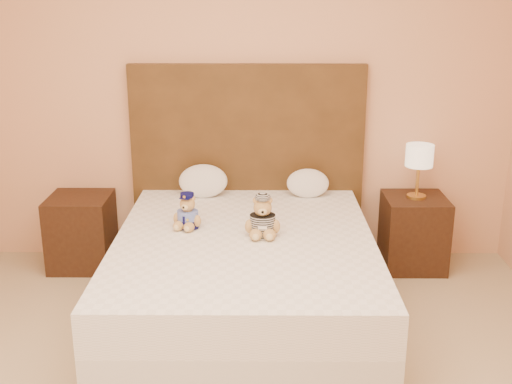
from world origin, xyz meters
TOP-DOWN VIEW (x-y plane):
  - room_walls at (0.00, 0.46)m, footprint 4.04×4.52m
  - bed at (0.00, 1.20)m, footprint 1.60×2.00m
  - headboard at (0.00, 2.21)m, footprint 1.75×0.08m
  - nightstand_left at (-1.25, 2.00)m, footprint 0.45×0.45m
  - nightstand_right at (1.25, 2.00)m, footprint 0.45×0.45m
  - lamp at (1.25, 2.00)m, footprint 0.20×0.20m
  - teddy_police at (-0.37, 1.36)m, footprint 0.25×0.25m
  - teddy_prisoner at (0.11, 1.22)m, footprint 0.23×0.22m
  - pillow_left at (-0.32, 2.03)m, footprint 0.36×0.23m
  - pillow_right at (0.45, 2.03)m, footprint 0.31×0.20m

SIDE VIEW (x-z plane):
  - nightstand_left at x=-1.25m, z-range 0.00..0.55m
  - nightstand_right at x=1.25m, z-range 0.00..0.55m
  - bed at x=0.00m, z-range 0.00..0.55m
  - pillow_right at x=0.45m, z-range 0.55..0.77m
  - teddy_police at x=-0.37m, z-range 0.55..0.78m
  - pillow_left at x=-0.32m, z-range 0.55..0.80m
  - teddy_prisoner at x=0.11m, z-range 0.55..0.81m
  - headboard at x=0.00m, z-range 0.00..1.50m
  - lamp at x=1.25m, z-range 0.65..1.05m
  - room_walls at x=0.00m, z-range 0.45..3.17m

